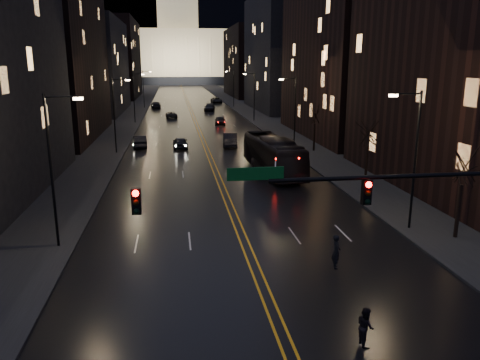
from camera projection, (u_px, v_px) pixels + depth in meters
name	position (u px, v px, depth m)	size (l,w,h in m)	color
ground	(278.00, 324.00, 19.50)	(900.00, 900.00, 0.00)	black
road	(186.00, 99.00, 144.39)	(20.00, 320.00, 0.02)	black
sidewalk_left	(140.00, 99.00, 142.47)	(8.00, 320.00, 0.16)	black
sidewalk_right	(231.00, 98.00, 146.28)	(8.00, 320.00, 0.16)	black
center_line	(186.00, 99.00, 144.39)	(0.62, 320.00, 0.01)	orange
building_left_mid	(48.00, 38.00, 65.13)	(12.00, 30.00, 28.00)	black
building_left_far	(94.00, 66.00, 102.61)	(12.00, 34.00, 20.00)	black
building_left_dist	(118.00, 59.00, 148.24)	(12.00, 40.00, 24.00)	black
building_right_near	(476.00, 46.00, 38.67)	(12.00, 26.00, 24.00)	black
building_right_tall	(349.00, 2.00, 65.80)	(12.00, 30.00, 38.00)	black
building_right_mid	(281.00, 53.00, 107.60)	(12.00, 34.00, 26.00)	black
building_right_dist	(248.00, 62.00, 154.20)	(12.00, 40.00, 22.00)	black
capitol	(179.00, 51.00, 255.53)	(90.00, 50.00, 58.50)	black
traffic_signal	(422.00, 202.00, 19.07)	(17.29, 0.45, 7.00)	black
streetlamp_right_near	(413.00, 154.00, 29.35)	(2.13, 0.25, 9.00)	black
streetlamp_left_near	(54.00, 164.00, 26.41)	(2.13, 0.25, 9.00)	black
streetlamp_right_mid	(294.00, 109.00, 58.17)	(2.13, 0.25, 9.00)	black
streetlamp_left_mid	(115.00, 111.00, 55.23)	(2.13, 0.25, 9.00)	black
streetlamp_right_far	(253.00, 94.00, 86.99)	(2.13, 0.25, 9.00)	black
streetlamp_left_far	(135.00, 95.00, 84.05)	(2.13, 0.25, 9.00)	black
streetlamp_right_dist	(233.00, 86.00, 115.81)	(2.13, 0.25, 9.00)	black
streetlamp_left_dist	(144.00, 87.00, 112.87)	(2.13, 0.25, 9.00)	black
tree_right_near	(463.00, 168.00, 27.86)	(2.40, 2.40, 6.65)	black
tree_right_mid	(368.00, 134.00, 41.31)	(2.40, 2.40, 6.65)	black
tree_right_far	(315.00, 115.00, 56.68)	(2.40, 2.40, 6.65)	black
bus	(273.00, 155.00, 46.38)	(2.99, 12.79, 3.56)	black
oncoming_car_a	(180.00, 143.00, 59.83)	(1.79, 4.45, 1.52)	black
oncoming_car_b	(140.00, 141.00, 60.65)	(1.66, 4.76, 1.57)	black
oncoming_car_c	(171.00, 115.00, 93.74)	(2.13, 4.62, 1.28)	black
oncoming_car_d	(156.00, 105.00, 114.84)	(2.16, 5.30, 1.54)	black
receding_car_a	(230.00, 140.00, 61.31)	(1.81, 5.18, 1.71)	black
receding_car_b	(220.00, 121.00, 82.70)	(1.83, 4.54, 1.55)	black
receding_car_c	(209.00, 108.00, 106.98)	(2.26, 5.55, 1.61)	black
receding_car_d	(217.00, 100.00, 128.53)	(2.62, 5.68, 1.58)	black
pedestrian_a	(336.00, 252.00, 24.66)	(0.68, 0.45, 1.87)	black
pedestrian_b	(365.00, 326.00, 17.94)	(0.76, 0.42, 1.57)	black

